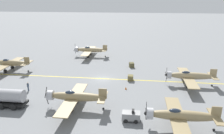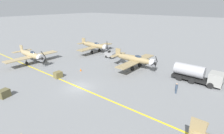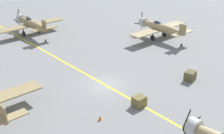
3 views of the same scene
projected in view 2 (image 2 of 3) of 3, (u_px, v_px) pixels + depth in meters
name	position (u px, v px, depth m)	size (l,w,h in m)	color
ground_plane	(79.00, 87.00, 28.67)	(400.00, 400.00, 0.00)	slate
taxiway_stripe	(79.00, 87.00, 28.67)	(0.30, 160.00, 0.01)	yellow
airplane_near_left	(95.00, 46.00, 48.75)	(12.00, 9.98, 3.80)	#937F56
airplane_mid_left	(135.00, 59.00, 36.59)	(12.00, 9.98, 3.65)	#937F56
airplane_near_center	(31.00, 55.00, 39.74)	(12.00, 9.98, 3.65)	tan
fuel_tanker	(197.00, 74.00, 30.07)	(2.68, 8.00, 2.98)	black
tow_tractor	(110.00, 55.00, 44.36)	(1.57, 2.60, 1.79)	gray
ground_crew_walking	(176.00, 88.00, 26.44)	(0.37, 0.37, 1.68)	#334256
supply_crate_by_tanker	(4.00, 93.00, 25.46)	(1.39, 1.16, 1.16)	brown
supply_crate_mid_lane	(58.00, 75.00, 32.30)	(1.36, 1.13, 1.13)	brown
traffic_cone	(81.00, 70.00, 35.58)	(0.36, 0.36, 0.55)	orange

